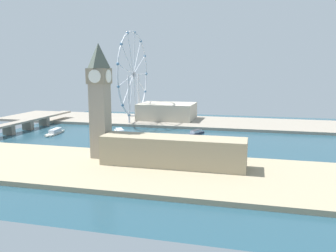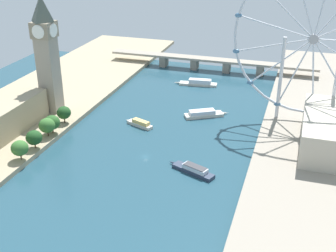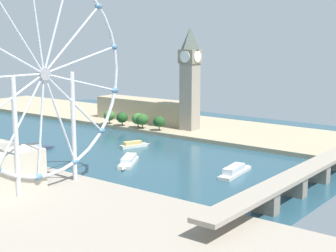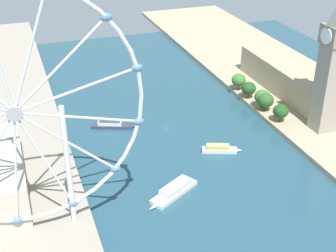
{
  "view_description": "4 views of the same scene",
  "coord_description": "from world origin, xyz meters",
  "px_view_note": "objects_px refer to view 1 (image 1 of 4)",
  "views": [
    {
      "loc": [
        -315.49,
        -69.19,
        67.29
      ],
      "look_at": [
        -16.56,
        7.09,
        16.15
      ],
      "focal_mm": 37.32,
      "sensor_mm": 36.0,
      "label": 1
    },
    {
      "loc": [
        83.89,
        -218.0,
        129.36
      ],
      "look_at": [
        7.01,
        22.46,
        11.19
      ],
      "focal_mm": 47.43,
      "sensor_mm": 36.0,
      "label": 2
    },
    {
      "loc": [
        243.83,
        273.96,
        78.13
      ],
      "look_at": [
        -6.89,
        79.15,
        21.38
      ],
      "focal_mm": 54.32,
      "sensor_mm": 36.0,
      "label": 3
    },
    {
      "loc": [
        85.21,
        247.38,
        140.07
      ],
      "look_at": [
        7.72,
        26.35,
        14.76
      ],
      "focal_mm": 50.59,
      "sensor_mm": 36.0,
      "label": 4
    }
  ],
  "objects_px": {
    "ferris_wheel": "(134,75)",
    "tour_boat_0": "(55,132)",
    "parliament_block": "(173,151)",
    "tour_boat_1": "(195,133)",
    "tour_boat_2": "(133,140)",
    "riverside_hall": "(167,111)",
    "tour_boat_3": "(119,131)",
    "clock_tower": "(100,99)",
    "river_bridge": "(19,124)"
  },
  "relations": [
    {
      "from": "clock_tower",
      "to": "tour_boat_1",
      "type": "height_order",
      "value": "clock_tower"
    },
    {
      "from": "clock_tower",
      "to": "tour_boat_3",
      "type": "distance_m",
      "value": 117.69
    },
    {
      "from": "tour_boat_0",
      "to": "riverside_hall",
      "type": "bearing_deg",
      "value": 134.11
    },
    {
      "from": "clock_tower",
      "to": "tour_boat_2",
      "type": "bearing_deg",
      "value": -0.28
    },
    {
      "from": "tour_boat_1",
      "to": "clock_tower",
      "type": "bearing_deg",
      "value": -0.89
    },
    {
      "from": "river_bridge",
      "to": "tour_boat_0",
      "type": "relative_size",
      "value": 5.18
    },
    {
      "from": "river_bridge",
      "to": "tour_boat_3",
      "type": "distance_m",
      "value": 108.79
    },
    {
      "from": "tour_boat_0",
      "to": "river_bridge",
      "type": "bearing_deg",
      "value": -98.14
    },
    {
      "from": "clock_tower",
      "to": "parliament_block",
      "type": "bearing_deg",
      "value": -99.67
    },
    {
      "from": "ferris_wheel",
      "to": "river_bridge",
      "type": "xyz_separation_m",
      "value": [
        -87.3,
        98.89,
        -50.52
      ]
    },
    {
      "from": "tour_boat_0",
      "to": "tour_boat_3",
      "type": "xyz_separation_m",
      "value": [
        19.95,
        -63.59,
        -0.08
      ]
    },
    {
      "from": "ferris_wheel",
      "to": "riverside_hall",
      "type": "distance_m",
      "value": 63.34
    },
    {
      "from": "tour_boat_0",
      "to": "tour_boat_3",
      "type": "bearing_deg",
      "value": 100.1
    },
    {
      "from": "parliament_block",
      "to": "tour_boat_2",
      "type": "relative_size",
      "value": 4.21
    },
    {
      "from": "riverside_hall",
      "to": "tour_boat_0",
      "type": "relative_size",
      "value": 1.84
    },
    {
      "from": "ferris_wheel",
      "to": "tour_boat_0",
      "type": "height_order",
      "value": "ferris_wheel"
    },
    {
      "from": "clock_tower",
      "to": "river_bridge",
      "type": "relative_size",
      "value": 0.42
    },
    {
      "from": "riverside_hall",
      "to": "tour_boat_3",
      "type": "bearing_deg",
      "value": 163.85
    },
    {
      "from": "tour_boat_1",
      "to": "tour_boat_0",
      "type": "bearing_deg",
      "value": -55.34
    },
    {
      "from": "tour_boat_1",
      "to": "tour_boat_2",
      "type": "bearing_deg",
      "value": -22.15
    },
    {
      "from": "tour_boat_2",
      "to": "tour_boat_0",
      "type": "bearing_deg",
      "value": -80.18
    },
    {
      "from": "parliament_block",
      "to": "tour_boat_0",
      "type": "bearing_deg",
      "value": 57.4
    },
    {
      "from": "tour_boat_2",
      "to": "tour_boat_3",
      "type": "distance_m",
      "value": 48.1
    },
    {
      "from": "tour_boat_1",
      "to": "tour_boat_2",
      "type": "relative_size",
      "value": 1.29
    },
    {
      "from": "parliament_block",
      "to": "tour_boat_1",
      "type": "distance_m",
      "value": 128.32
    },
    {
      "from": "clock_tower",
      "to": "ferris_wheel",
      "type": "height_order",
      "value": "ferris_wheel"
    },
    {
      "from": "tour_boat_0",
      "to": "tour_boat_1",
      "type": "bearing_deg",
      "value": 95.63
    },
    {
      "from": "tour_boat_0",
      "to": "tour_boat_2",
      "type": "bearing_deg",
      "value": 71.58
    },
    {
      "from": "clock_tower",
      "to": "tour_boat_1",
      "type": "xyz_separation_m",
      "value": [
        118.09,
        -49.14,
        -43.65
      ]
    },
    {
      "from": "river_bridge",
      "to": "tour_boat_3",
      "type": "xyz_separation_m",
      "value": [
        19.33,
        -106.87,
        -6.39
      ]
    },
    {
      "from": "ferris_wheel",
      "to": "tour_boat_1",
      "type": "distance_m",
      "value": 117.14
    },
    {
      "from": "tour_boat_0",
      "to": "clock_tower",
      "type": "bearing_deg",
      "value": 39.94
    },
    {
      "from": "riverside_hall",
      "to": "tour_boat_1",
      "type": "distance_m",
      "value": 96.51
    },
    {
      "from": "riverside_hall",
      "to": "tour_boat_3",
      "type": "xyz_separation_m",
      "value": [
        -93.86,
        27.18,
        -11.01
      ]
    },
    {
      "from": "riverside_hall",
      "to": "river_bridge",
      "type": "bearing_deg",
      "value": 130.18
    },
    {
      "from": "riverside_hall",
      "to": "tour_boat_1",
      "type": "height_order",
      "value": "riverside_hall"
    },
    {
      "from": "tour_boat_2",
      "to": "riverside_hall",
      "type": "bearing_deg",
      "value": -158.17
    },
    {
      "from": "tour_boat_0",
      "to": "parliament_block",
      "type": "bearing_deg",
      "value": 50.08
    },
    {
      "from": "ferris_wheel",
      "to": "tour_boat_0",
      "type": "xyz_separation_m",
      "value": [
        -87.92,
        55.62,
        -56.82
      ]
    },
    {
      "from": "riverside_hall",
      "to": "clock_tower",
      "type": "bearing_deg",
      "value": -179.5
    },
    {
      "from": "parliament_block",
      "to": "tour_boat_1",
      "type": "xyz_separation_m",
      "value": [
        127.66,
        7.03,
        -10.85
      ]
    },
    {
      "from": "tour_boat_1",
      "to": "tour_boat_3",
      "type": "relative_size",
      "value": 0.96
    },
    {
      "from": "river_bridge",
      "to": "tour_boat_1",
      "type": "xyz_separation_m",
      "value": [
        31.96,
        -184.94,
        -6.54
      ]
    },
    {
      "from": "ferris_wheel",
      "to": "riverside_hall",
      "type": "xyz_separation_m",
      "value": [
        25.9,
        -35.15,
        -45.89
      ]
    },
    {
      "from": "clock_tower",
      "to": "tour_boat_0",
      "type": "bearing_deg",
      "value": 47.25
    },
    {
      "from": "river_bridge",
      "to": "tour_boat_2",
      "type": "height_order",
      "value": "river_bridge"
    },
    {
      "from": "tour_boat_3",
      "to": "river_bridge",
      "type": "bearing_deg",
      "value": 69.73
    },
    {
      "from": "parliament_block",
      "to": "tour_boat_0",
      "type": "distance_m",
      "value": 176.81
    },
    {
      "from": "parliament_block",
      "to": "tour_boat_2",
      "type": "bearing_deg",
      "value": 36.0
    },
    {
      "from": "parliament_block",
      "to": "clock_tower",
      "type": "bearing_deg",
      "value": 80.33
    }
  ]
}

